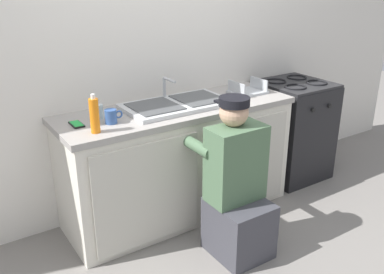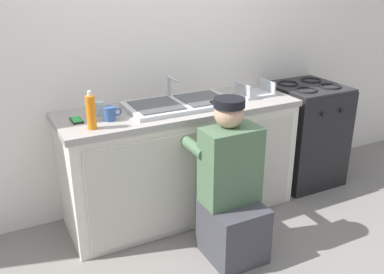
% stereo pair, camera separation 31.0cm
% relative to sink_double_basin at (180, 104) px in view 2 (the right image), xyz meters
% --- Properties ---
extents(ground_plane, '(12.00, 12.00, 0.00)m').
position_rel_sink_double_basin_xyz_m(ground_plane, '(0.00, -0.30, -0.92)').
color(ground_plane, gray).
extents(back_wall, '(6.00, 0.10, 2.50)m').
position_rel_sink_double_basin_xyz_m(back_wall, '(0.00, 0.35, 0.33)').
color(back_wall, silver).
rests_on(back_wall, ground_plane).
extents(counter_cabinet, '(1.79, 0.62, 0.85)m').
position_rel_sink_double_basin_xyz_m(counter_cabinet, '(0.00, -0.01, -0.49)').
color(counter_cabinet, silver).
rests_on(counter_cabinet, ground_plane).
extents(countertop, '(1.83, 0.62, 0.04)m').
position_rel_sink_double_basin_xyz_m(countertop, '(0.00, -0.00, -0.04)').
color(countertop, '#9E9993').
rests_on(countertop, counter_cabinet).
extents(sink_double_basin, '(0.80, 0.44, 0.19)m').
position_rel_sink_double_basin_xyz_m(sink_double_basin, '(0.00, 0.00, 0.00)').
color(sink_double_basin, silver).
rests_on(sink_double_basin, countertop).
extents(stove_range, '(0.59, 0.62, 0.92)m').
position_rel_sink_double_basin_xyz_m(stove_range, '(1.25, -0.00, -0.46)').
color(stove_range, black).
rests_on(stove_range, ground_plane).
extents(plumber_person, '(0.42, 0.61, 1.10)m').
position_rel_sink_double_basin_xyz_m(plumber_person, '(0.06, -0.66, -0.45)').
color(plumber_person, '#3F3F47').
rests_on(plumber_person, ground_plane).
extents(coffee_mug, '(0.13, 0.08, 0.09)m').
position_rel_sink_double_basin_xyz_m(coffee_mug, '(-0.56, -0.08, 0.03)').
color(coffee_mug, '#335699').
rests_on(coffee_mug, countertop).
extents(water_glass, '(0.06, 0.06, 0.10)m').
position_rel_sink_double_basin_xyz_m(water_glass, '(-0.59, 0.06, 0.03)').
color(water_glass, '#ADC6CC').
rests_on(water_glass, countertop).
extents(soap_bottle_orange, '(0.06, 0.06, 0.25)m').
position_rel_sink_double_basin_xyz_m(soap_bottle_orange, '(-0.71, -0.18, 0.09)').
color(soap_bottle_orange, orange).
rests_on(soap_bottle_orange, countertop).
extents(dish_rack_tray, '(0.28, 0.22, 0.11)m').
position_rel_sink_double_basin_xyz_m(dish_rack_tray, '(0.67, -0.01, 0.01)').
color(dish_rack_tray, '#B2B7BC').
rests_on(dish_rack_tray, countertop).
extents(cell_phone, '(0.07, 0.14, 0.01)m').
position_rel_sink_double_basin_xyz_m(cell_phone, '(-0.77, 0.02, -0.01)').
color(cell_phone, black).
rests_on(cell_phone, countertop).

